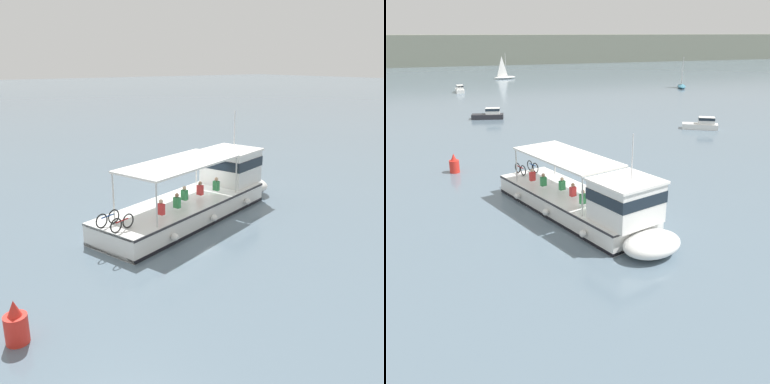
{
  "view_description": "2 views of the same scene",
  "coord_description": "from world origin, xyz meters",
  "views": [
    {
      "loc": [
        -18.83,
        14.58,
        8.0
      ],
      "look_at": [
        -1.3,
        1.91,
        1.4
      ],
      "focal_mm": 39.93,
      "sensor_mm": 36.0,
      "label": 1
    },
    {
      "loc": [
        -8.79,
        -19.19,
        9.53
      ],
      "look_at": [
        -1.3,
        1.91,
        1.4
      ],
      "focal_mm": 41.33,
      "sensor_mm": 36.0,
      "label": 2
    }
  ],
  "objects": [
    {
      "name": "ground_plane",
      "position": [
        0.0,
        0.0,
        0.0
      ],
      "size": [
        400.0,
        400.0,
        0.0
      ],
      "primitive_type": "plane",
      "color": "slate"
    },
    {
      "name": "ferry_main",
      "position": [
        -1.01,
        0.94,
        1.02
      ],
      "size": [
        6.65,
        13.05,
        5.32
      ],
      "color": "white",
      "rests_on": "ground"
    },
    {
      "name": "channel_buoy",
      "position": [
        -6.98,
        12.42,
        0.57
      ],
      "size": [
        0.7,
        0.7,
        1.4
      ],
      "color": "red",
      "rests_on": "ground"
    }
  ]
}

